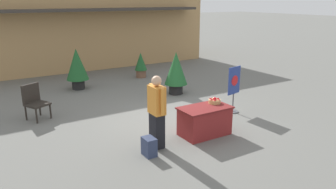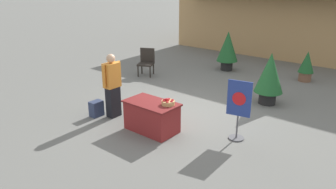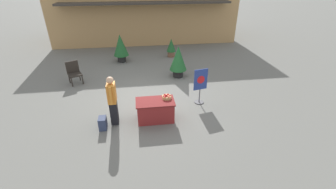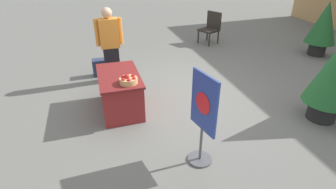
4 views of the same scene
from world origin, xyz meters
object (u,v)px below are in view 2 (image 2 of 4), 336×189
(display_table, at_px, (152,116))
(person_visitor, at_px, (112,85))
(poster_board, at_px, (238,108))
(potted_plant_far_right, at_px, (270,75))
(potted_plant_near_right, at_px, (307,65))
(potted_plant_near_left, at_px, (228,48))
(apple_basket, at_px, (168,102))
(patio_chair, at_px, (147,61))
(backpack, at_px, (96,109))

(display_table, bearing_deg, person_visitor, 179.92)
(poster_board, bearing_deg, potted_plant_far_right, 176.55)
(potted_plant_near_right, xyz_separation_m, potted_plant_near_left, (-2.94, -0.48, 0.30))
(person_visitor, bearing_deg, potted_plant_far_right, 51.50)
(person_visitor, bearing_deg, display_table, -0.00)
(apple_basket, height_order, potted_plant_near_left, potted_plant_near_left)
(patio_chair, bearing_deg, potted_plant_near_right, 95.09)
(backpack, bearing_deg, apple_basket, 10.91)
(person_visitor, height_order, patio_chair, person_visitor)
(display_table, xyz_separation_m, potted_plant_near_left, (-1.40, 6.04, 0.52))
(apple_basket, relative_size, potted_plant_near_left, 0.20)
(apple_basket, height_order, person_visitor, person_visitor)
(display_table, relative_size, poster_board, 0.93)
(potted_plant_far_right, height_order, potted_plant_near_left, potted_plant_near_left)
(person_visitor, relative_size, backpack, 4.06)
(person_visitor, bearing_deg, potted_plant_near_right, 65.95)
(person_visitor, xyz_separation_m, backpack, (-0.37, -0.29, -0.66))
(potted_plant_far_right, xyz_separation_m, potted_plant_near_left, (-2.82, 2.52, 0.02))
(poster_board, xyz_separation_m, potted_plant_near_right, (-0.27, 5.60, -0.17))
(backpack, height_order, potted_plant_far_right, potted_plant_far_right)
(display_table, distance_m, poster_board, 2.07)
(display_table, height_order, patio_chair, patio_chair)
(apple_basket, bearing_deg, patio_chair, 138.78)
(backpack, relative_size, potted_plant_near_left, 0.27)
(display_table, xyz_separation_m, potted_plant_far_right, (1.42, 3.52, 0.50))
(person_visitor, bearing_deg, poster_board, 16.17)
(display_table, bearing_deg, backpack, -170.63)
(potted_plant_near_right, distance_m, potted_plant_near_left, 2.99)
(potted_plant_near_right, bearing_deg, patio_chair, -148.48)
(poster_board, relative_size, patio_chair, 1.39)
(display_table, relative_size, potted_plant_far_right, 0.85)
(poster_board, relative_size, potted_plant_far_right, 0.92)
(poster_board, bearing_deg, potted_plant_near_left, -159.87)
(potted_plant_far_right, bearing_deg, apple_basket, -106.61)
(backpack, relative_size, potted_plant_far_right, 0.27)
(patio_chair, bearing_deg, poster_board, 37.50)
(apple_basket, xyz_separation_m, potted_plant_near_left, (-1.81, 5.91, 0.09))
(display_table, relative_size, patio_chair, 1.29)
(display_table, xyz_separation_m, poster_board, (1.81, 0.92, 0.39))
(poster_board, relative_size, potted_plant_near_left, 0.90)
(potted_plant_near_right, bearing_deg, person_visitor, -114.12)
(apple_basket, xyz_separation_m, potted_plant_near_right, (1.13, 6.39, -0.21))
(potted_plant_near_right, bearing_deg, display_table, -103.24)
(apple_basket, bearing_deg, backpack, -169.09)
(poster_board, bearing_deg, person_visitor, -85.90)
(poster_board, bearing_deg, apple_basket, -72.39)
(apple_basket, xyz_separation_m, backpack, (-2.16, -0.42, -0.59))
(apple_basket, xyz_separation_m, patio_chair, (-3.83, 3.35, -0.25))
(potted_plant_near_left, bearing_deg, poster_board, -57.88)
(backpack, height_order, patio_chair, patio_chair)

